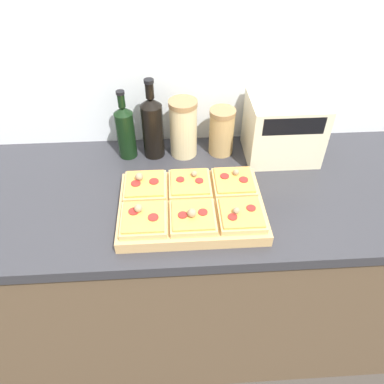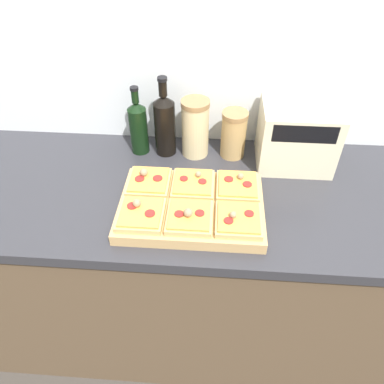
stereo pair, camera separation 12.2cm
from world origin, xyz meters
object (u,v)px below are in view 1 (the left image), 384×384
(olive_oil_bottle, at_px, (127,131))
(grain_jar_tall, at_px, (185,128))
(grain_jar_short, at_px, (223,131))
(cutting_board, at_px, (193,207))
(wine_bottle, at_px, (154,126))
(toaster_oven, at_px, (284,128))

(olive_oil_bottle, xyz_separation_m, grain_jar_tall, (0.22, 0.00, 0.00))
(olive_oil_bottle, height_order, grain_jar_tall, olive_oil_bottle)
(olive_oil_bottle, height_order, grain_jar_short, olive_oil_bottle)
(cutting_board, distance_m, grain_jar_short, 0.37)
(cutting_board, distance_m, grain_jar_tall, 0.34)
(olive_oil_bottle, bearing_deg, cutting_board, -55.57)
(wine_bottle, distance_m, grain_jar_short, 0.26)
(wine_bottle, relative_size, toaster_oven, 1.06)
(toaster_oven, bearing_deg, olive_oil_bottle, 177.16)
(cutting_board, height_order, toaster_oven, toaster_oven)
(grain_jar_tall, distance_m, grain_jar_short, 0.15)
(wine_bottle, distance_m, toaster_oven, 0.49)
(olive_oil_bottle, height_order, wine_bottle, wine_bottle)
(grain_jar_short, relative_size, toaster_oven, 0.63)
(cutting_board, relative_size, olive_oil_bottle, 1.72)
(olive_oil_bottle, distance_m, wine_bottle, 0.10)
(cutting_board, xyz_separation_m, wine_bottle, (-0.12, 0.33, 0.11))
(olive_oil_bottle, bearing_deg, wine_bottle, -0.00)
(wine_bottle, distance_m, grain_jar_tall, 0.12)
(grain_jar_short, xyz_separation_m, toaster_oven, (0.23, -0.03, 0.02))
(wine_bottle, bearing_deg, toaster_oven, -3.43)
(cutting_board, distance_m, toaster_oven, 0.48)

